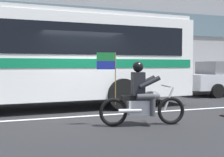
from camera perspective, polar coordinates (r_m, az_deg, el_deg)
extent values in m
plane|color=black|center=(8.80, -5.34, -6.91)|extent=(60.00, 60.00, 0.00)
cube|color=#B7B2A8|center=(13.75, -10.50, -3.12)|extent=(28.00, 3.80, 0.15)
cube|color=silver|center=(8.23, -4.31, -7.56)|extent=(26.60, 0.14, 0.01)
cube|color=#4C606B|center=(15.73, -11.70, 12.13)|extent=(25.76, 0.10, 1.40)
cube|color=white|center=(9.62, -19.25, 4.12)|extent=(12.11, 2.96, 2.70)
cube|color=black|center=(9.65, -19.30, 7.39)|extent=(11.15, 2.96, 0.96)
cube|color=#0F7247|center=(9.62, -19.23, 2.93)|extent=(11.87, 2.98, 0.28)
cube|color=silver|center=(9.76, -19.38, 12.42)|extent=(11.87, 2.82, 0.16)
cylinder|color=black|center=(9.13, 2.20, -3.25)|extent=(1.04, 0.30, 1.04)
torus|color=black|center=(7.15, 11.92, -6.42)|extent=(0.69, 0.22, 0.69)
torus|color=black|center=(6.79, 0.28, -6.85)|extent=(0.69, 0.22, 0.69)
cube|color=silver|center=(6.90, 5.85, -5.86)|extent=(0.68, 0.40, 0.36)
ellipsoid|color=#59565B|center=(6.93, 7.87, -3.50)|extent=(0.52, 0.37, 0.24)
cube|color=black|center=(6.83, 4.23, -3.92)|extent=(0.60, 0.36, 0.12)
cylinder|color=silver|center=(7.08, 11.49, -4.05)|extent=(0.28, 0.11, 0.58)
cylinder|color=silver|center=(7.03, 10.90, -1.47)|extent=(0.16, 0.64, 0.04)
cylinder|color=silver|center=(6.69, 3.68, -6.56)|extent=(0.56, 0.19, 0.09)
cube|color=black|center=(6.82, 5.31, -1.06)|extent=(0.34, 0.41, 0.56)
sphere|color=black|center=(6.81, 5.32, 2.39)|extent=(0.26, 0.26, 0.26)
cylinder|color=#38383D|center=(7.06, 6.06, -3.38)|extent=(0.44, 0.23, 0.15)
cylinder|color=#38383D|center=(7.13, 7.45, -5.26)|extent=(0.13, 0.13, 0.46)
cylinder|color=#38383D|center=(6.71, 6.82, -3.70)|extent=(0.44, 0.23, 0.15)
cylinder|color=#38383D|center=(6.79, 8.29, -5.68)|extent=(0.13, 0.13, 0.46)
cylinder|color=black|center=(7.07, 6.82, -0.60)|extent=(0.53, 0.21, 0.32)
cylinder|color=black|center=(6.69, 7.71, -0.81)|extent=(0.53, 0.21, 0.32)
cylinder|color=olive|center=(6.71, 0.70, -0.04)|extent=(0.02, 0.02, 1.25)
cube|color=#197233|center=(6.67, -1.25, 4.45)|extent=(0.44, 0.10, 0.20)
cube|color=navy|center=(6.67, -1.25, 2.73)|extent=(0.44, 0.10, 0.20)
cylinder|color=black|center=(13.33, 20.65, -2.38)|extent=(0.64, 0.22, 0.64)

